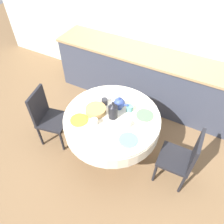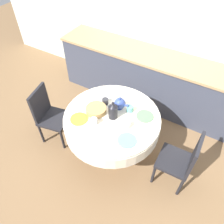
% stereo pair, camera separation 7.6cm
% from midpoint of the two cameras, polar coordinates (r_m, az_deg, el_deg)
% --- Properties ---
extents(ground_plane, '(12.00, 12.00, 0.00)m').
position_cam_midpoint_polar(ground_plane, '(3.35, 0.66, -10.05)').
color(ground_plane, brown).
extents(wall_back, '(7.00, 0.05, 2.60)m').
position_cam_midpoint_polar(wall_back, '(3.69, 14.58, 21.23)').
color(wall_back, beige).
rests_on(wall_back, ground_plane).
extents(kitchen_counter, '(3.24, 0.64, 0.95)m').
position_cam_midpoint_polar(kitchen_counter, '(3.84, 10.59, 8.38)').
color(kitchen_counter, '#383D4C').
rests_on(kitchen_counter, ground_plane).
extents(dining_table, '(1.24, 1.24, 0.77)m').
position_cam_midpoint_polar(dining_table, '(2.84, 0.76, -2.89)').
color(dining_table, tan).
rests_on(dining_table, ground_plane).
extents(chair_left, '(0.41, 0.41, 0.91)m').
position_cam_midpoint_polar(chair_left, '(2.83, 18.60, -11.82)').
color(chair_left, black).
rests_on(chair_left, ground_plane).
extents(chair_right, '(0.47, 0.47, 0.91)m').
position_cam_midpoint_polar(chair_right, '(3.27, -15.53, -0.40)').
color(chair_right, black).
rests_on(chair_right, ground_plane).
extents(plate_near_left, '(0.22, 0.22, 0.01)m').
position_cam_midpoint_polar(plate_near_left, '(2.73, -7.84, -1.82)').
color(plate_near_left, yellow).
rests_on(plate_near_left, dining_table).
extents(cup_near_left, '(0.08, 0.08, 0.08)m').
position_cam_midpoint_polar(cup_near_left, '(2.64, -3.90, -2.44)').
color(cup_near_left, white).
rests_on(cup_near_left, dining_table).
extents(plate_near_right, '(0.22, 0.22, 0.01)m').
position_cam_midpoint_polar(plate_near_right, '(2.51, 4.80, -7.42)').
color(plate_near_right, '#60BCB7').
rests_on(plate_near_right, dining_table).
extents(cup_near_right, '(0.08, 0.08, 0.08)m').
position_cam_midpoint_polar(cup_near_right, '(2.60, 4.67, -3.40)').
color(cup_near_right, white).
rests_on(cup_near_right, dining_table).
extents(plate_far_left, '(0.22, 0.22, 0.01)m').
position_cam_midpoint_polar(plate_far_left, '(3.03, -0.07, 4.68)').
color(plate_far_left, white).
rests_on(plate_far_left, dining_table).
extents(cup_far_left, '(0.08, 0.08, 0.08)m').
position_cam_midpoint_polar(cup_far_left, '(2.87, -1.02, 2.79)').
color(cup_far_left, '#28282D').
rests_on(cup_far_left, dining_table).
extents(plate_far_right, '(0.22, 0.22, 0.01)m').
position_cam_midpoint_polar(plate_far_right, '(2.77, 9.35, -1.08)').
color(plate_far_right, '#5BA85B').
rests_on(plate_far_right, dining_table).
extents(cup_far_right, '(0.08, 0.08, 0.08)m').
position_cam_midpoint_polar(cup_far_right, '(2.79, 5.49, 0.82)').
color(cup_far_right, '#5BA39E').
rests_on(cup_far_right, dining_table).
extents(coffee_carafe, '(0.12, 0.12, 0.25)m').
position_cam_midpoint_polar(coffee_carafe, '(2.66, 1.07, 0.31)').
color(coffee_carafe, black).
rests_on(coffee_carafe, dining_table).
extents(teapot, '(0.20, 0.15, 0.19)m').
position_cam_midpoint_polar(teapot, '(2.79, 2.83, 2.24)').
color(teapot, '#33478E').
rests_on(teapot, dining_table).
extents(bread_basket, '(0.26, 0.26, 0.07)m').
position_cam_midpoint_polar(bread_basket, '(2.78, -3.39, 0.61)').
color(bread_basket, '#AD844C').
rests_on(bread_basket, dining_table).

